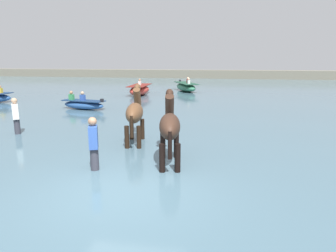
{
  "coord_description": "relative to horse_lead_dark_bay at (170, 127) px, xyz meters",
  "views": [
    {
      "loc": [
        1.99,
        -5.3,
        2.93
      ],
      "look_at": [
        0.26,
        3.81,
        0.84
      ],
      "focal_mm": 31.43,
      "sensor_mm": 36.0,
      "label": 1
    }
  ],
  "objects": [
    {
      "name": "ground_plane",
      "position": [
        -0.7,
        -1.74,
        -1.28
      ],
      "size": [
        120.0,
        120.0,
        0.0
      ],
      "primitive_type": "plane",
      "color": "gray"
    },
    {
      "name": "horse_lead_dark_bay",
      "position": [
        0.0,
        0.0,
        0.0
      ],
      "size": [
        0.79,
        1.99,
        2.16
      ],
      "color": "#382319",
      "rests_on": "ground"
    },
    {
      "name": "boat_far_inshore",
      "position": [
        -4.96,
        14.43,
        -0.57
      ],
      "size": [
        1.42,
        3.51,
        1.22
      ],
      "color": "#BC382D",
      "rests_on": "water_surface"
    },
    {
      "name": "water_surface",
      "position": [
        -0.7,
        8.26,
        -1.11
      ],
      "size": [
        90.0,
        90.0,
        0.34
      ],
      "primitive_type": "cube",
      "color": "#476675",
      "rests_on": "ground"
    },
    {
      "name": "far_shoreline",
      "position": [
        -0.7,
        36.29,
        -0.53
      ],
      "size": [
        80.0,
        2.4,
        1.5
      ],
      "primitive_type": "cube",
      "color": "#706B5B",
      "rests_on": "ground"
    },
    {
      "name": "boat_distant_east",
      "position": [
        -6.08,
        7.47,
        -0.68
      ],
      "size": [
        2.58,
        1.28,
        0.96
      ],
      "color": "#28518E",
      "rests_on": "water_surface"
    },
    {
      "name": "person_wading_close",
      "position": [
        -1.68,
        -0.8,
        -0.41
      ],
      "size": [
        0.3,
        0.37,
        1.63
      ],
      "color": "#383842",
      "rests_on": "ground"
    },
    {
      "name": "boat_mid_channel",
      "position": [
        -1.86,
        17.77,
        -0.59
      ],
      "size": [
        2.65,
        3.96,
        1.17
      ],
      "color": "#337556",
      "rests_on": "water_surface"
    },
    {
      "name": "horse_trailing_bay",
      "position": [
        -1.42,
        1.68,
        -0.01
      ],
      "size": [
        0.76,
        1.98,
        2.14
      ],
      "color": "brown",
      "rests_on": "ground"
    },
    {
      "name": "person_spectator_far",
      "position": [
        -5.9,
        1.99,
        -0.41
      ],
      "size": [
        0.35,
        0.38,
        1.63
      ],
      "color": "#383842",
      "rests_on": "ground"
    }
  ]
}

